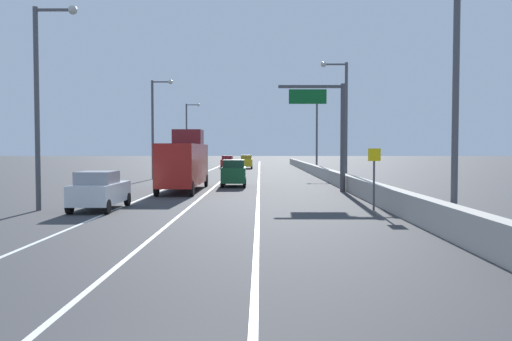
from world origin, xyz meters
name	(u,v)px	position (x,y,z in m)	size (l,w,h in m)	color
ground_plane	(248,171)	(0.00, 64.00, 0.00)	(320.00, 320.00, 0.00)	#38383A
lane_stripe_left	(199,175)	(-5.50, 55.00, 0.00)	(0.16, 130.00, 0.00)	silver
lane_stripe_center	(229,175)	(-2.00, 55.00, 0.00)	(0.16, 130.00, 0.00)	silver
lane_stripe_right	(259,175)	(1.50, 55.00, 0.00)	(0.16, 130.00, 0.00)	silver
jersey_barrier_right	(333,177)	(7.98, 40.00, 0.55)	(0.60, 120.00, 1.10)	#B2ADA3
overhead_sign_gantry	(332,124)	(6.64, 30.72, 4.73)	(4.68, 0.36, 7.50)	#47474C
speed_advisory_sign	(374,174)	(7.08, 19.53, 1.76)	(0.60, 0.11, 3.00)	#4C4C51
lamp_post_right_near	(449,75)	(8.43, 13.63, 5.66)	(2.14, 0.44, 9.83)	#4C4C51
lamp_post_right_second	(343,115)	(8.12, 35.49, 5.66)	(2.14, 0.44, 9.83)	#4C4C51
lamp_post_right_third	(315,127)	(8.23, 57.35, 5.66)	(2.14, 0.44, 9.83)	#4C4C51
lamp_post_left_near	(42,93)	(-8.86, 19.63, 5.66)	(2.14, 0.44, 9.83)	#4C4C51
lamp_post_left_mid	(155,122)	(-8.77, 45.86, 5.66)	(2.14, 0.44, 9.83)	#4C4C51
lamp_post_left_far	(188,131)	(-9.15, 72.09, 5.66)	(2.14, 0.44, 9.83)	#4C4C51
car_yellow_0	(246,162)	(-0.53, 74.31, 1.04)	(2.05, 4.59, 2.08)	gold
car_green_1	(234,173)	(-0.48, 35.89, 1.06)	(2.02, 4.39, 2.13)	#196033
car_red_2	(228,162)	(-3.53, 76.53, 0.98)	(2.04, 4.75, 1.95)	red
car_white_3	(100,190)	(-6.23, 19.90, 0.95)	(1.95, 4.49, 1.90)	white
box_truck	(184,162)	(-3.78, 31.46, 2.03)	(2.46, 9.90, 4.43)	#A51E19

